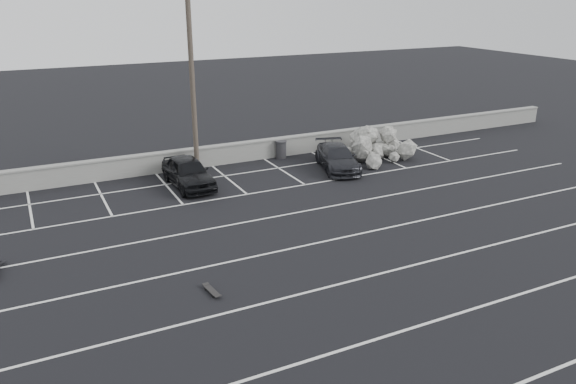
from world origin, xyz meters
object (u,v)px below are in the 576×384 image
car_right (337,158)px  utility_pole (192,79)px  car_left (188,172)px  skateboard (212,291)px  trash_bin (281,149)px  riprap_pile (373,149)px

car_right → utility_pole: 8.32m
car_left → skateboard: car_left is taller
car_left → trash_bin: 6.41m
car_left → trash_bin: car_left is taller
skateboard → trash_bin: bearing=49.4°
car_right → skateboard: 13.65m
car_right → trash_bin: car_right is taller
riprap_pile → utility_pole: bearing=169.5°
car_left → skateboard: (-2.30, -10.02, -0.63)m
utility_pole → riprap_pile: utility_pole is taller
car_right → utility_pole: bearing=174.3°
car_right → riprap_pile: bearing=34.2°
car_left → riprap_pile: car_left is taller
riprap_pile → skateboard: riprap_pile is taller
trash_bin → car_left: bearing=-158.8°
car_right → skateboard: bearing=-121.2°
riprap_pile → car_right: bearing=-162.0°
utility_pole → riprap_pile: bearing=-10.5°
car_left → car_right: (7.73, -0.77, -0.09)m
riprap_pile → skateboard: bearing=-141.7°
utility_pole → skateboard: size_ratio=11.41×
skateboard → utility_pole: bearing=67.7°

